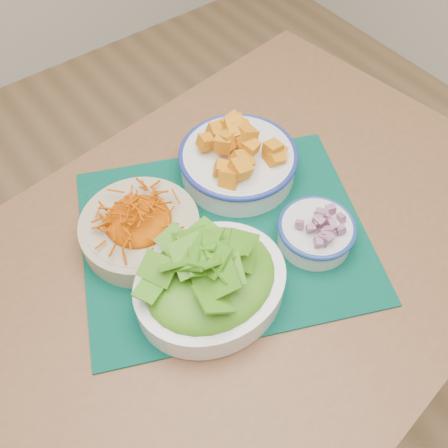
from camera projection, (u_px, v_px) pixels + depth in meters
name	position (u px, v px, depth m)	size (l,w,h in m)	color
table	(234.00, 280.00, 0.97)	(1.25, 0.92, 0.75)	brown
placemat	(224.00, 234.00, 0.90)	(0.50, 0.41, 0.00)	#003025
carrot_bowl	(140.00, 226.00, 0.87)	(0.27, 0.27, 0.08)	#BBAC8B
squash_bowl	(238.00, 154.00, 0.94)	(0.24, 0.24, 0.12)	silver
lettuce_bowl	(210.00, 279.00, 0.78)	(0.27, 0.23, 0.11)	white
onion_bowl	(316.00, 230.00, 0.86)	(0.14, 0.14, 0.07)	silver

